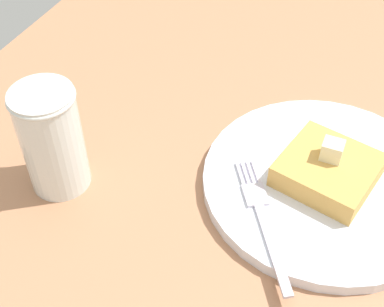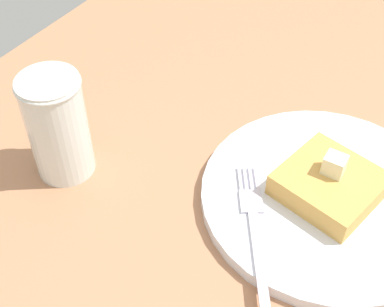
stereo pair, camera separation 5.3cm
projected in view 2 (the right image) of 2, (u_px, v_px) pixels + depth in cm
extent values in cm
cube|color=#AE7652|center=(339.00, 300.00, 47.69)|extent=(103.38, 103.38, 2.50)
cylinder|color=white|center=(326.00, 197.00, 53.59)|extent=(25.08, 25.08, 1.38)
torus|color=gray|center=(326.00, 196.00, 53.38)|extent=(25.08, 25.08, 0.80)
cube|color=gold|center=(329.00, 185.00, 52.20)|extent=(10.32, 10.54, 2.54)
cube|color=#F1ECC2|center=(335.00, 165.00, 50.93)|extent=(1.86, 2.06, 2.03)
cube|color=silver|center=(258.00, 257.00, 47.58)|extent=(8.83, 6.27, 0.36)
cube|color=silver|center=(251.00, 202.00, 52.08)|extent=(3.55, 3.38, 0.36)
cube|color=silver|center=(240.00, 179.00, 54.18)|extent=(2.84, 2.03, 0.36)
cube|color=silver|center=(245.00, 179.00, 54.19)|extent=(2.84, 2.03, 0.36)
cube|color=silver|center=(251.00, 179.00, 54.20)|extent=(2.84, 2.03, 0.36)
cube|color=silver|center=(256.00, 179.00, 54.21)|extent=(2.84, 2.03, 0.36)
cylinder|color=#47200A|center=(60.00, 136.00, 54.26)|extent=(5.60, 5.60, 9.19)
cylinder|color=silver|center=(58.00, 127.00, 53.38)|extent=(6.08, 6.08, 11.66)
torus|color=silver|center=(47.00, 84.00, 49.56)|extent=(6.34, 6.34, 0.50)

